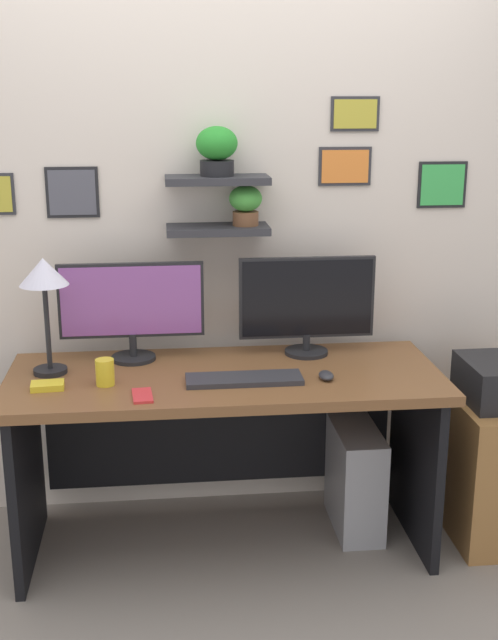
# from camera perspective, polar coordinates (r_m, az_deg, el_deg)

# --- Properties ---
(ground_plane) EXTENTS (8.00, 8.00, 0.00)m
(ground_plane) POSITION_cam_1_polar(r_m,az_deg,el_deg) (3.48, -1.61, -15.48)
(ground_plane) COLOR gray
(back_wall_assembly) EXTENTS (4.40, 0.24, 2.70)m
(back_wall_assembly) POSITION_cam_1_polar(r_m,az_deg,el_deg) (3.44, -2.35, 8.20)
(back_wall_assembly) COLOR beige
(back_wall_assembly) RESTS_ON ground
(desk) EXTENTS (1.69, 0.68, 0.75)m
(desk) POSITION_cam_1_polar(r_m,az_deg,el_deg) (3.29, -1.76, -6.87)
(desk) COLOR brown
(desk) RESTS_ON ground
(monitor_left) EXTENTS (0.58, 0.18, 0.40)m
(monitor_left) POSITION_cam_1_polar(r_m,az_deg,el_deg) (3.30, -8.26, 0.95)
(monitor_left) COLOR black
(monitor_left) RESTS_ON desk
(monitor_right) EXTENTS (0.56, 0.18, 0.41)m
(monitor_right) POSITION_cam_1_polar(r_m,az_deg,el_deg) (3.35, 4.09, 1.20)
(monitor_right) COLOR black
(monitor_right) RESTS_ON desk
(keyboard) EXTENTS (0.44, 0.14, 0.02)m
(keyboard) POSITION_cam_1_polar(r_m,az_deg,el_deg) (3.07, -0.35, -4.17)
(keyboard) COLOR #2D2D33
(keyboard) RESTS_ON desk
(computer_mouse) EXTENTS (0.06, 0.09, 0.03)m
(computer_mouse) POSITION_cam_1_polar(r_m,az_deg,el_deg) (3.11, 5.44, -3.90)
(computer_mouse) COLOR #2D2D33
(computer_mouse) RESTS_ON desk
(desk_lamp) EXTENTS (0.19, 0.19, 0.46)m
(desk_lamp) POSITION_cam_1_polar(r_m,az_deg,el_deg) (3.16, -14.20, 2.61)
(desk_lamp) COLOR black
(desk_lamp) RESTS_ON desk
(cell_phone) EXTENTS (0.08, 0.15, 0.01)m
(cell_phone) POSITION_cam_1_polar(r_m,az_deg,el_deg) (2.95, -7.50, -5.29)
(cell_phone) COLOR red
(cell_phone) RESTS_ON desk
(pen_cup) EXTENTS (0.07, 0.07, 0.10)m
(pen_cup) POSITION_cam_1_polar(r_m,az_deg,el_deg) (3.07, -10.09, -3.63)
(pen_cup) COLOR yellow
(pen_cup) RESTS_ON desk
(scissors_tray) EXTENTS (0.13, 0.09, 0.02)m
(scissors_tray) POSITION_cam_1_polar(r_m,az_deg,el_deg) (3.09, -13.98, -4.51)
(scissors_tray) COLOR yellow
(scissors_tray) RESTS_ON desk
(computer_tower_right) EXTENTS (0.18, 0.40, 0.45)m
(computer_tower_right) POSITION_cam_1_polar(r_m,az_deg,el_deg) (3.53, 7.47, -10.98)
(computer_tower_right) COLOR #99999E
(computer_tower_right) RESTS_ON ground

